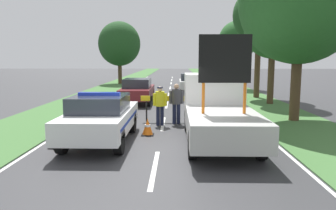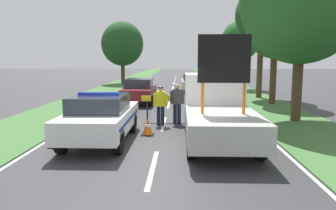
{
  "view_description": "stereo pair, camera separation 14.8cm",
  "coord_description": "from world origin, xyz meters",
  "px_view_note": "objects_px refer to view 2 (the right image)",
  "views": [
    {
      "loc": [
        0.53,
        -9.57,
        2.73
      ],
      "look_at": [
        0.26,
        1.92,
        1.1
      ],
      "focal_mm": 35.0,
      "sensor_mm": 36.0,
      "label": 1
    },
    {
      "loc": [
        0.68,
        -9.56,
        2.73
      ],
      "look_at": [
        0.26,
        1.92,
        1.1
      ],
      "focal_mm": 35.0,
      "sensor_mm": 36.0,
      "label": 2
    }
  ],
  "objects_px": {
    "police_car": "(101,117)",
    "traffic_cone_behind_barrier": "(148,127)",
    "queued_car_wagon_maroon": "(139,90)",
    "roadside_tree_mid_left": "(302,0)",
    "road_barrier": "(170,101)",
    "roadside_tree_far_left": "(122,44)",
    "traffic_cone_near_police": "(57,137)",
    "traffic_cone_near_truck": "(211,113)",
    "pedestrian_civilian": "(177,100)",
    "roadside_tree_mid_right": "(262,15)",
    "roadside_tree_near_right": "(275,29)",
    "traffic_cone_centre_front": "(77,121)",
    "roadside_tree_near_left": "(240,41)",
    "queued_car_van_white": "(193,82)",
    "police_officer": "(161,102)",
    "work_truck": "(217,108)",
    "traffic_cone_lane_edge": "(131,114)"
  },
  "relations": [
    {
      "from": "traffic_cone_centre_front",
      "to": "roadside_tree_near_left",
      "type": "xyz_separation_m",
      "value": [
        9.29,
        17.74,
        3.94
      ]
    },
    {
      "from": "roadside_tree_mid_right",
      "to": "roadside_tree_far_left",
      "type": "distance_m",
      "value": 17.21
    },
    {
      "from": "roadside_tree_far_left",
      "to": "roadside_tree_near_right",
      "type": "bearing_deg",
      "value": -53.21
    },
    {
      "from": "police_car",
      "to": "traffic_cone_near_police",
      "type": "xyz_separation_m",
      "value": [
        -1.2,
        -0.74,
        -0.51
      ]
    },
    {
      "from": "police_officer",
      "to": "work_truck",
      "type": "bearing_deg",
      "value": 149.3
    },
    {
      "from": "pedestrian_civilian",
      "to": "roadside_tree_far_left",
      "type": "bearing_deg",
      "value": 131.21
    },
    {
      "from": "police_officer",
      "to": "traffic_cone_behind_barrier",
      "type": "distance_m",
      "value": 1.91
    },
    {
      "from": "queued_car_wagon_maroon",
      "to": "queued_car_van_white",
      "type": "xyz_separation_m",
      "value": [
        3.6,
        7.09,
        -0.01
      ]
    },
    {
      "from": "pedestrian_civilian",
      "to": "roadside_tree_mid_right",
      "type": "height_order",
      "value": "roadside_tree_mid_right"
    },
    {
      "from": "traffic_cone_near_police",
      "to": "queued_car_van_white",
      "type": "xyz_separation_m",
      "value": [
        4.89,
        17.44,
        0.46
      ]
    },
    {
      "from": "traffic_cone_behind_barrier",
      "to": "traffic_cone_near_police",
      "type": "bearing_deg",
      "value": -146.99
    },
    {
      "from": "traffic_cone_near_police",
      "to": "roadside_tree_mid_left",
      "type": "relative_size",
      "value": 0.08
    },
    {
      "from": "traffic_cone_near_police",
      "to": "roadside_tree_mid_left",
      "type": "distance_m",
      "value": 11.15
    },
    {
      "from": "pedestrian_civilian",
      "to": "traffic_cone_near_truck",
      "type": "bearing_deg",
      "value": 50.61
    },
    {
      "from": "road_barrier",
      "to": "roadside_tree_mid_left",
      "type": "relative_size",
      "value": 0.31
    },
    {
      "from": "police_car",
      "to": "queued_car_van_white",
      "type": "distance_m",
      "value": 17.1
    },
    {
      "from": "traffic_cone_centre_front",
      "to": "queued_car_van_white",
      "type": "xyz_separation_m",
      "value": [
        5.01,
        15.04,
        0.42
      ]
    },
    {
      "from": "work_truck",
      "to": "roadside_tree_near_left",
      "type": "xyz_separation_m",
      "value": [
        4.11,
        18.95,
        3.23
      ]
    },
    {
      "from": "police_car",
      "to": "roadside_tree_mid_right",
      "type": "bearing_deg",
      "value": 56.9
    },
    {
      "from": "road_barrier",
      "to": "roadside_tree_far_left",
      "type": "bearing_deg",
      "value": 104.32
    },
    {
      "from": "road_barrier",
      "to": "roadside_tree_far_left",
      "type": "distance_m",
      "value": 22.4
    },
    {
      "from": "police_car",
      "to": "traffic_cone_near_truck",
      "type": "height_order",
      "value": "police_car"
    },
    {
      "from": "work_truck",
      "to": "roadside_tree_far_left",
      "type": "bearing_deg",
      "value": -69.44
    },
    {
      "from": "traffic_cone_behind_barrier",
      "to": "police_officer",
      "type": "bearing_deg",
      "value": 78.3
    },
    {
      "from": "police_car",
      "to": "pedestrian_civilian",
      "type": "bearing_deg",
      "value": 51.04
    },
    {
      "from": "queued_car_wagon_maroon",
      "to": "roadside_tree_far_left",
      "type": "relative_size",
      "value": 0.69
    },
    {
      "from": "pedestrian_civilian",
      "to": "roadside_tree_far_left",
      "type": "relative_size",
      "value": 0.25
    },
    {
      "from": "police_car",
      "to": "traffic_cone_behind_barrier",
      "type": "height_order",
      "value": "police_car"
    },
    {
      "from": "traffic_cone_near_police",
      "to": "traffic_cone_near_truck",
      "type": "distance_m",
      "value": 6.88
    },
    {
      "from": "work_truck",
      "to": "queued_car_van_white",
      "type": "xyz_separation_m",
      "value": [
        -0.17,
        16.24,
        -0.29
      ]
    },
    {
      "from": "roadside_tree_near_left",
      "to": "roadside_tree_mid_right",
      "type": "xyz_separation_m",
      "value": [
        0.16,
        -6.87,
        1.34
      ]
    },
    {
      "from": "pedestrian_civilian",
      "to": "traffic_cone_behind_barrier",
      "type": "relative_size",
      "value": 2.78
    },
    {
      "from": "traffic_cone_behind_barrier",
      "to": "queued_car_wagon_maroon",
      "type": "height_order",
      "value": "queued_car_wagon_maroon"
    },
    {
      "from": "roadside_tree_near_left",
      "to": "traffic_cone_behind_barrier",
      "type": "bearing_deg",
      "value": -109.49
    },
    {
      "from": "queued_car_van_white",
      "to": "road_barrier",
      "type": "bearing_deg",
      "value": 83.32
    },
    {
      "from": "police_car",
      "to": "traffic_cone_behind_barrier",
      "type": "relative_size",
      "value": 7.56
    },
    {
      "from": "queued_car_wagon_maroon",
      "to": "roadside_tree_mid_left",
      "type": "distance_m",
      "value": 10.49
    },
    {
      "from": "roadside_tree_near_right",
      "to": "roadside_tree_near_left",
      "type": "bearing_deg",
      "value": 91.1
    },
    {
      "from": "roadside_tree_near_right",
      "to": "traffic_cone_near_truck",
      "type": "bearing_deg",
      "value": -127.3
    },
    {
      "from": "traffic_cone_lane_edge",
      "to": "roadside_tree_near_left",
      "type": "xyz_separation_m",
      "value": [
        7.53,
        15.61,
        4.03
      ]
    },
    {
      "from": "roadside_tree_near_left",
      "to": "queued_car_van_white",
      "type": "bearing_deg",
      "value": -147.69
    },
    {
      "from": "roadside_tree_mid_right",
      "to": "police_officer",
      "type": "bearing_deg",
      "value": -122.82
    },
    {
      "from": "traffic_cone_near_police",
      "to": "traffic_cone_lane_edge",
      "type": "xyz_separation_m",
      "value": [
        1.64,
        4.53,
        -0.05
      ]
    },
    {
      "from": "queued_car_wagon_maroon",
      "to": "queued_car_van_white",
      "type": "relative_size",
      "value": 1.09
    },
    {
      "from": "pedestrian_civilian",
      "to": "traffic_cone_centre_front",
      "type": "distance_m",
      "value": 4.12
    },
    {
      "from": "traffic_cone_near_truck",
      "to": "roadside_tree_near_left",
      "type": "relative_size",
      "value": 0.11
    },
    {
      "from": "work_truck",
      "to": "queued_car_wagon_maroon",
      "type": "relative_size",
      "value": 1.21
    },
    {
      "from": "police_officer",
      "to": "pedestrian_civilian",
      "type": "distance_m",
      "value": 0.76
    },
    {
      "from": "road_barrier",
      "to": "queued_car_wagon_maroon",
      "type": "xyz_separation_m",
      "value": [
        -2.08,
        5.95,
        -0.13
      ]
    },
    {
      "from": "queued_car_van_white",
      "to": "roadside_tree_mid_left",
      "type": "height_order",
      "value": "roadside_tree_mid_left"
    }
  ]
}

